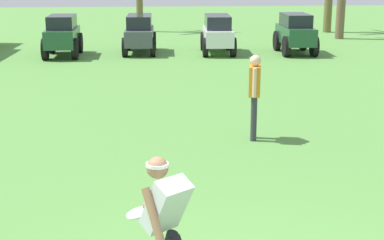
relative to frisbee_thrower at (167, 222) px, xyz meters
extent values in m
cube|color=silver|center=(-0.01, 0.01, 0.17)|extent=(0.53, 0.55, 0.57)
sphere|color=#936B4C|center=(-0.08, 0.11, 0.50)|extent=(0.29, 0.29, 0.21)
cylinder|color=white|center=(-0.08, 0.11, 0.53)|extent=(0.30, 0.30, 0.03)
cylinder|color=#936B4C|center=(-0.03, 0.34, 0.03)|extent=(0.41, 0.50, 0.27)
cylinder|color=#936B4C|center=(-0.13, -0.15, 0.15)|extent=(0.24, 0.27, 0.49)
cylinder|color=white|center=(-0.28, 0.69, -0.21)|extent=(0.27, 0.27, 0.09)
cylinder|color=#33333D|center=(1.76, 5.06, -0.38)|extent=(0.13, 0.13, 0.82)
cylinder|color=#33333D|center=(1.80, 5.24, -0.38)|extent=(0.13, 0.13, 0.82)
cube|color=orange|center=(1.78, 5.15, 0.30)|extent=(0.27, 0.37, 0.54)
cylinder|color=beige|center=(1.74, 4.94, 0.31)|extent=(0.09, 0.09, 0.52)
cylinder|color=beige|center=(1.83, 5.35, 0.31)|extent=(0.09, 0.09, 0.52)
sphere|color=beige|center=(1.78, 5.15, 0.67)|extent=(0.24, 0.24, 0.20)
cube|color=#235133|center=(-2.99, 15.52, -0.13)|extent=(0.98, 2.35, 0.60)
cube|color=#1E232B|center=(-2.99, 15.57, 0.39)|extent=(0.86, 1.55, 0.44)
cylinder|color=black|center=(-3.48, 16.30, -0.43)|extent=(0.18, 0.72, 0.72)
cylinder|color=black|center=(-2.50, 16.30, -0.43)|extent=(0.18, 0.72, 0.72)
cylinder|color=black|center=(-3.48, 14.74, -0.43)|extent=(0.18, 0.72, 0.72)
cylinder|color=black|center=(-2.50, 14.74, -0.43)|extent=(0.18, 0.72, 0.72)
cube|color=#474C51|center=(-0.35, 16.03, -0.19)|extent=(1.04, 2.43, 0.55)
cube|color=#1E232B|center=(-0.34, 16.18, 0.32)|extent=(0.91, 1.83, 0.46)
cylinder|color=black|center=(-0.80, 16.89, -0.46)|extent=(0.20, 0.67, 0.66)
cylinder|color=black|center=(0.16, 16.85, -0.46)|extent=(0.20, 0.67, 0.66)
cylinder|color=black|center=(-0.85, 15.21, -0.46)|extent=(0.20, 0.67, 0.66)
cylinder|color=black|center=(0.10, 15.18, -0.46)|extent=(0.20, 0.67, 0.66)
cube|color=silver|center=(2.43, 15.77, -0.19)|extent=(1.08, 2.45, 0.55)
cube|color=#1E232B|center=(2.44, 15.92, 0.32)|extent=(0.93, 1.84, 0.46)
cylinder|color=black|center=(1.99, 16.63, -0.46)|extent=(0.21, 0.67, 0.66)
cylinder|color=black|center=(2.95, 16.58, -0.46)|extent=(0.21, 0.67, 0.66)
cylinder|color=black|center=(1.91, 14.95, -0.46)|extent=(0.21, 0.67, 0.66)
cylinder|color=black|center=(2.87, 14.91, -0.46)|extent=(0.21, 0.67, 0.66)
cube|color=#235133|center=(5.18, 15.51, -0.13)|extent=(1.02, 2.36, 0.60)
cube|color=#1E232B|center=(5.18, 15.56, 0.39)|extent=(0.89, 1.56, 0.44)
cylinder|color=black|center=(4.70, 16.30, -0.43)|extent=(0.19, 0.72, 0.72)
cylinder|color=black|center=(5.68, 16.28, -0.43)|extent=(0.19, 0.72, 0.72)
cylinder|color=black|center=(4.68, 14.74, -0.43)|extent=(0.19, 0.72, 0.72)
cylinder|color=black|center=(5.66, 14.73, -0.43)|extent=(0.19, 0.72, 0.72)
camera|label=1|loc=(-0.18, -5.08, 2.35)|focal=55.00mm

